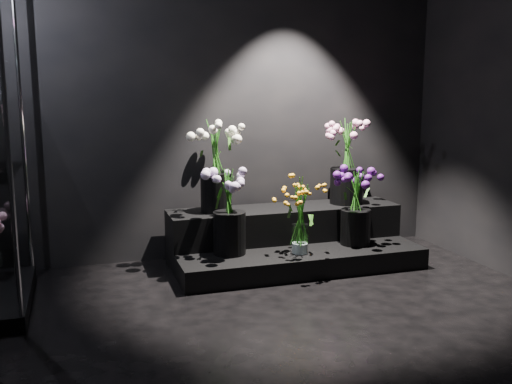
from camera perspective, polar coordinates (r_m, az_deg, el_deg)
name	(u,v)px	position (r m, az deg, el deg)	size (l,w,h in m)	color
floor	(299,360)	(3.07, 4.30, -16.37)	(4.00, 4.00, 0.00)	black
wall_back	(208,86)	(4.66, -4.85, 10.50)	(4.00, 4.00, 0.00)	black
display_riser	(290,240)	(4.62, 3.38, -4.82)	(1.91, 0.85, 0.42)	black
bouquet_orange_bells	(300,215)	(4.25, 4.46, -2.28)	(0.34, 0.34, 0.57)	white
bouquet_lilac	(229,204)	(4.22, -2.70, -1.24)	(0.41, 0.41, 0.64)	black
bouquet_purple	(356,203)	(4.55, 9.99, -1.09)	(0.33, 0.33, 0.60)	black
bouquet_cream_roses	(216,158)	(4.44, -4.07, 3.39)	(0.51, 0.51, 0.72)	black
bouquet_pink_roses	(347,159)	(4.83, 9.11, 3.29)	(0.44, 0.44, 0.71)	black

